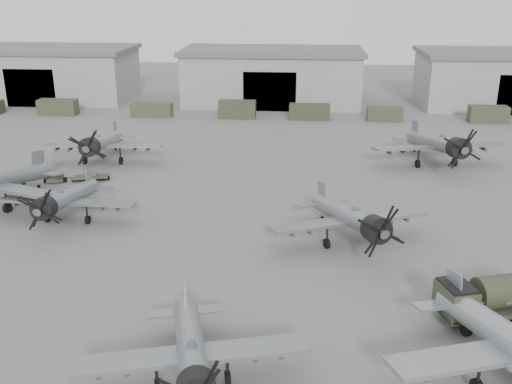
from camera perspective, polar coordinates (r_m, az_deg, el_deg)
ground at (r=37.38m, az=-3.79°, el=-9.95°), size 220.00×220.00×0.00m
hangar_left at (r=104.29m, az=-20.14°, el=11.11°), size 29.00×14.80×8.70m
hangar_center at (r=95.11m, az=1.62°, el=11.54°), size 29.00×14.80×8.70m
hangar_right at (r=100.53m, az=24.17°, el=10.28°), size 29.00×14.80×8.70m
support_truck_1 at (r=91.44m, az=-19.20°, el=8.02°), size 5.74×2.20×2.30m
support_truck_2 at (r=86.73m, az=-10.37°, el=8.09°), size 6.01×2.20×1.98m
support_truck_3 at (r=84.30m, az=-1.89°, el=8.26°), size 5.39×2.20×2.54m
support_truck_4 at (r=83.81m, az=5.36°, el=7.99°), size 5.85×2.20×2.20m
support_truck_5 at (r=84.66m, az=12.73°, el=7.62°), size 5.01×2.20×1.96m
support_truck_6 at (r=87.82m, az=22.20°, el=7.20°), size 5.33×2.20×2.36m
aircraft_near_1 at (r=28.51m, az=-6.45°, el=-15.73°), size 11.50×10.36×4.58m
aircraft_mid_1 at (r=49.08m, az=-18.61°, el=-0.71°), size 11.54×10.39×4.63m
aircraft_mid_2 at (r=43.12m, az=9.54°, el=-2.57°), size 12.22×11.05×4.96m
aircraft_far_0 at (r=64.15m, az=-15.26°, el=4.73°), size 13.12×11.81×5.24m
aircraft_far_1 at (r=63.98m, az=17.83°, el=4.58°), size 14.11×12.70×5.61m
fuel_tanker at (r=36.66m, az=22.98°, el=-9.45°), size 7.62×4.71×2.79m
tug_trailer at (r=59.90m, az=-18.23°, el=1.39°), size 6.03×2.56×1.20m
ground_crew at (r=59.42m, az=-22.22°, el=1.20°), size 0.44×0.66×1.81m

